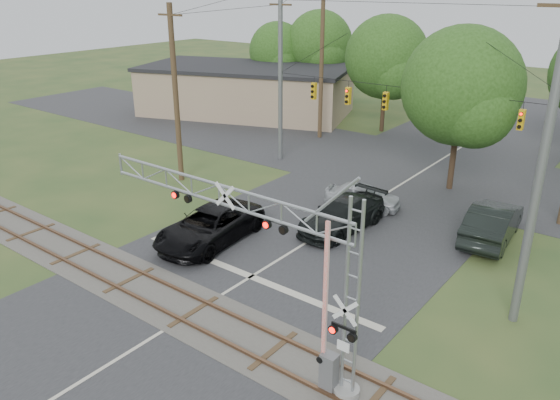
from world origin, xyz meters
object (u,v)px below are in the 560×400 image
Objects in this scene: traffic_signal_span at (420,99)px; sedan_silver at (363,196)px; pickup_black at (210,226)px; car_dark at (342,214)px; crossing_gantry at (266,249)px; commercial_building at (246,90)px.

traffic_signal_span reaches higher than sedan_silver.
car_dark is at bearing 44.68° from pickup_black.
traffic_signal_span is at bearing 91.74° from car_dark.
crossing_gantry is at bearing -67.21° from car_dark.
pickup_black is 1.47× the size of sedan_silver.
commercial_building is (-21.16, 14.36, 1.58)m from sedan_silver.
crossing_gantry is at bearing -179.34° from sedan_silver.
pickup_black is at bearing 146.19° from crossing_gantry.
crossing_gantry is 2.55× the size of sedan_silver.
traffic_signal_span is at bearing 64.14° from pickup_black.
crossing_gantry reaches higher than pickup_black.
sedan_silver is 25.62m from commercial_building.
car_dark is (-0.39, -7.73, -4.84)m from traffic_signal_span.
traffic_signal_span is at bearing -27.97° from sedan_silver.
traffic_signal_span is 6.77m from sedan_silver.
pickup_black is 28.74m from commercial_building.
sedan_silver is at bearing 60.17° from pickup_black.
traffic_signal_span is at bearing -43.77° from commercial_building.
sedan_silver is 0.20× the size of commercial_building.
sedan_silver is at bearing 105.09° from car_dark.
sedan_silver is (-0.59, 3.20, -0.10)m from car_dark.
commercial_building reaches higher than sedan_silver.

